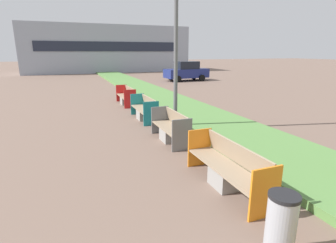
{
  "coord_description": "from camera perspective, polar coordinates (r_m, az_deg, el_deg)",
  "views": [
    {
      "loc": [
        -2.05,
        2.83,
        2.77
      ],
      "look_at": [
        0.9,
        10.38,
        0.6
      ],
      "focal_mm": 28.0,
      "sensor_mm": 36.0,
      "label": 1
    }
  ],
  "objects": [
    {
      "name": "litter_bin",
      "position": [
        4.09,
        23.31,
        -20.3
      ],
      "size": [
        0.41,
        0.41,
        0.98
      ],
      "color": "#9EA0A5",
      "rests_on": "ground"
    },
    {
      "name": "planter_grass_strip",
      "position": [
        10.9,
        8.2,
        0.59
      ],
      "size": [
        2.8,
        120.0,
        0.18
      ],
      "color": "#568442",
      "rests_on": "ground"
    },
    {
      "name": "bench_teal_frame",
      "position": [
        11.03,
        -5.11,
        2.34
      ],
      "size": [
        0.65,
        2.08,
        0.94
      ],
      "color": "gray",
      "rests_on": "ground"
    },
    {
      "name": "building_backdrop",
      "position": [
        39.38,
        -12.95,
        15.09
      ],
      "size": [
        21.99,
        6.96,
        6.18
      ],
      "color": "#939EAD",
      "rests_on": "ground"
    },
    {
      "name": "bench_red_frame",
      "position": [
        14.34,
        -9.04,
        5.16
      ],
      "size": [
        0.65,
        2.14,
        0.94
      ],
      "color": "gray",
      "rests_on": "ground"
    },
    {
      "name": "street_lamp_post",
      "position": [
        9.32,
        1.78,
        23.36
      ],
      "size": [
        0.24,
        0.44,
        7.49
      ],
      "color": "#56595B",
      "rests_on": "ground"
    },
    {
      "name": "parked_car_distant",
      "position": [
        26.01,
        4.02,
        10.86
      ],
      "size": [
        4.3,
        2.01,
        1.86
      ],
      "rotation": [
        0.0,
        0.0,
        0.06
      ],
      "color": "navy",
      "rests_on": "ground"
    },
    {
      "name": "bench_grey_frame",
      "position": [
        8.32,
        0.63,
        -1.83
      ],
      "size": [
        0.65,
        1.9,
        0.94
      ],
      "color": "gray",
      "rests_on": "ground"
    },
    {
      "name": "bench_orange_frame",
      "position": [
        5.71,
        12.82,
        -10.22
      ],
      "size": [
        0.65,
        2.38,
        0.94
      ],
      "color": "gray",
      "rests_on": "ground"
    }
  ]
}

